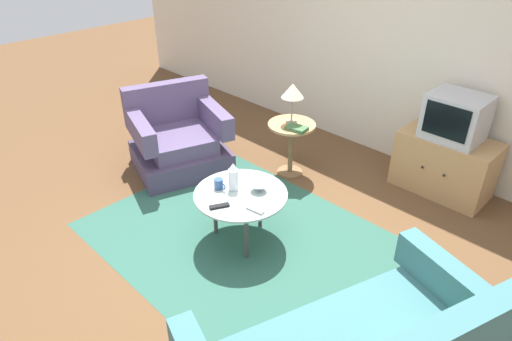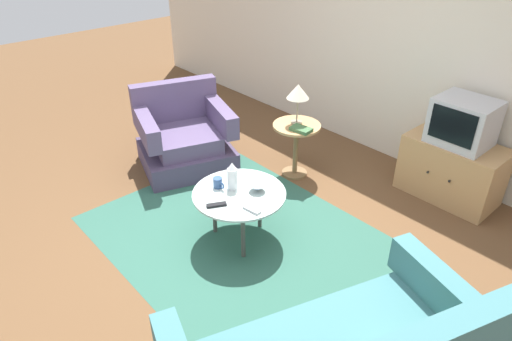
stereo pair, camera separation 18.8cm
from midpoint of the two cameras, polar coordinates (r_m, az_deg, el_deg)
name	(u,v)px [view 2 (the right image)]	position (r m, az deg, el deg)	size (l,w,h in m)	color
ground_plane	(243,242)	(3.93, -0.26, -9.02)	(16.00, 16.00, 0.00)	brown
back_wall	(416,37)	(5.01, 20.62, 15.46)	(9.00, 0.12, 2.70)	beige
area_rug	(240,237)	(3.98, -0.65, -8.46)	(2.53, 1.97, 0.00)	#2D5B4C
armchair	(184,139)	(4.96, -7.96, 3.98)	(1.10, 1.15, 0.86)	#4B3E5C
coffee_table	(239,197)	(3.72, -0.70, -3.36)	(0.77, 0.77, 0.47)	#B2C6C1
side_table	(296,139)	(4.68, 6.23, 3.94)	(0.49, 0.49, 0.58)	tan
tv_stand	(451,170)	(4.78, 24.44, 0.05)	(0.89, 0.51, 0.59)	tan
television	(463,122)	(4.56, 25.77, 5.52)	(0.51, 0.44, 0.43)	#B7B7BC
table_lamp	(298,93)	(4.51, 6.52, 9.71)	(0.22, 0.22, 0.41)	#9E937A
vase	(232,176)	(3.69, -1.55, -0.74)	(0.08, 0.08, 0.25)	white
mug	(218,183)	(3.75, -3.37, -1.58)	(0.12, 0.08, 0.09)	#335184
bowl	(257,188)	(3.71, 1.63, -2.21)	(0.14, 0.14, 0.06)	slate
tv_remote_dark	(216,205)	(3.54, -3.49, -4.37)	(0.11, 0.16, 0.02)	black
tv_remote_silver	(252,210)	(3.49, 1.00, -4.99)	(0.15, 0.07, 0.02)	#B2B2B7
book	(301,129)	(4.48, 6.90, 5.17)	(0.22, 0.16, 0.03)	#3D663D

